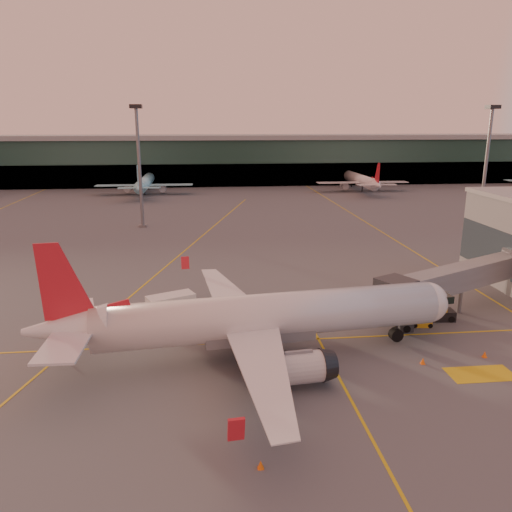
{
  "coord_description": "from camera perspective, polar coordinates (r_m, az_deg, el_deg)",
  "views": [
    {
      "loc": [
        -6.61,
        -42.57,
        22.16
      ],
      "look_at": [
        0.03,
        20.68,
        5.0
      ],
      "focal_mm": 35.0,
      "sensor_mm": 36.0,
      "label": 1
    }
  ],
  "objects": [
    {
      "name": "cone_wing_right",
      "position": [
        35.66,
        0.54,
        -22.74
      ],
      "size": [
        0.47,
        0.47,
        0.59
      ],
      "color": "orange",
      "rests_on": "ground"
    },
    {
      "name": "gpu_cart",
      "position": [
        59.23,
        18.4,
        -7.05
      ],
      "size": [
        2.31,
        1.59,
        1.26
      ],
      "rotation": [
        0.0,
        0.0,
        -0.15
      ],
      "color": "gold",
      "rests_on": "ground"
    },
    {
      "name": "pushback_tug",
      "position": [
        61.63,
        20.08,
        -6.19
      ],
      "size": [
        3.78,
        2.29,
        1.86
      ],
      "rotation": [
        0.0,
        0.0,
        -0.1
      ],
      "color": "black",
      "rests_on": "ground"
    },
    {
      "name": "cone_fwd",
      "position": [
        50.67,
        18.53,
        -11.31
      ],
      "size": [
        0.48,
        0.48,
        0.61
      ],
      "color": "orange",
      "rests_on": "ground"
    },
    {
      "name": "cone_wing_left",
      "position": [
        64.46,
        -2.04,
        -4.74
      ],
      "size": [
        0.48,
        0.48,
        0.61
      ],
      "color": "orange",
      "rests_on": "ground"
    },
    {
      "name": "taxi_markings",
      "position": [
        89.83,
        -6.26,
        0.73
      ],
      "size": [
        100.12,
        173.0,
        0.01
      ],
      "color": "gold",
      "rests_on": "ground"
    },
    {
      "name": "cone_nose",
      "position": [
        54.16,
        24.68,
        -10.18
      ],
      "size": [
        0.49,
        0.49,
        0.62
      ],
      "color": "orange",
      "rests_on": "ground"
    },
    {
      "name": "mast_east_near",
      "position": [
        121.58,
        24.89,
        10.29
      ],
      "size": [
        2.4,
        2.4,
        25.6
      ],
      "color": "slate",
      "rests_on": "ground"
    },
    {
      "name": "terminal",
      "position": [
        184.96,
        -4.0,
        10.91
      ],
      "size": [
        400.0,
        20.0,
        17.6
      ],
      "color": "#19382D",
      "rests_on": "ground"
    },
    {
      "name": "distant_aircraft_row",
      "position": [
        162.73,
        -11.09,
        6.99
      ],
      "size": [
        290.0,
        34.0,
        13.0
      ],
      "color": "#8BD8E9",
      "rests_on": "ground"
    },
    {
      "name": "main_airplane",
      "position": [
        47.85,
        0.05,
        -7.17
      ],
      "size": [
        41.03,
        37.08,
        12.38
      ],
      "rotation": [
        0.0,
        0.0,
        0.11
      ],
      "color": "silver",
      "rests_on": "ground"
    },
    {
      "name": "cone_tail",
      "position": [
        51.81,
        -20.82,
        -10.92
      ],
      "size": [
        0.49,
        0.49,
        0.62
      ],
      "color": "orange",
      "rests_on": "ground"
    },
    {
      "name": "catering_truck",
      "position": [
        55.75,
        -9.6,
        -6.06
      ],
      "size": [
        5.53,
        4.08,
        3.94
      ],
      "rotation": [
        0.0,
        0.0,
        0.42
      ],
      "color": "#9F2916",
      "rests_on": "ground"
    },
    {
      "name": "ground",
      "position": [
        48.44,
        2.58,
        -12.14
      ],
      "size": [
        600.0,
        600.0,
        0.0
      ],
      "primitive_type": "plane",
      "color": "#4C4F54",
      "rests_on": "ground"
    },
    {
      "name": "jet_bridge",
      "position": [
        64.93,
        23.23,
        -2.19
      ],
      "size": [
        25.05,
        14.59,
        6.05
      ],
      "color": "slate",
      "rests_on": "ground"
    },
    {
      "name": "mast_west_near",
      "position": [
        109.63,
        -13.24,
        10.89
      ],
      "size": [
        2.4,
        2.4,
        25.6
      ],
      "color": "slate",
      "rests_on": "ground"
    }
  ]
}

